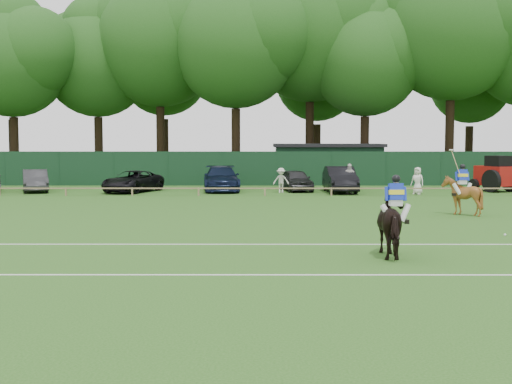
{
  "coord_description": "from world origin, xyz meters",
  "views": [
    {
      "loc": [
        0.57,
        -23.01,
        3.43
      ],
      "look_at": [
        0.5,
        3.0,
        1.4
      ],
      "focal_mm": 48.0,
      "sensor_mm": 36.0,
      "label": 1
    }
  ],
  "objects_px": {
    "spectator_mid": "(349,178)",
    "horse_dark": "(395,225)",
    "utility_shed": "(328,163)",
    "suv_black": "(133,181)",
    "polo_ball": "(505,235)",
    "horse_chestnut": "(462,196)",
    "spectator_left": "(281,180)",
    "sedan_navy": "(221,179)",
    "tractor": "(495,175)",
    "estate_black": "(340,179)",
    "sedan_grey": "(35,181)",
    "hatch_grey": "(296,180)",
    "spectator_right": "(417,181)"
  },
  "relations": [
    {
      "from": "horse_chestnut",
      "to": "horse_dark",
      "type": "bearing_deg",
      "value": 60.74
    },
    {
      "from": "horse_chestnut",
      "to": "spectator_left",
      "type": "relative_size",
      "value": 1.11
    },
    {
      "from": "horse_dark",
      "to": "utility_shed",
      "type": "relative_size",
      "value": 0.26
    },
    {
      "from": "polo_ball",
      "to": "utility_shed",
      "type": "distance_m",
      "value": 29.28
    },
    {
      "from": "sedan_grey",
      "to": "spectator_left",
      "type": "height_order",
      "value": "spectator_left"
    },
    {
      "from": "utility_shed",
      "to": "horse_chestnut",
      "type": "bearing_deg",
      "value": -80.48
    },
    {
      "from": "suv_black",
      "to": "polo_ball",
      "type": "bearing_deg",
      "value": -29.83
    },
    {
      "from": "horse_dark",
      "to": "spectator_mid",
      "type": "xyz_separation_m",
      "value": [
        1.78,
        23.39,
        -0.0
      ]
    },
    {
      "from": "spectator_left",
      "to": "spectator_right",
      "type": "xyz_separation_m",
      "value": [
        8.39,
        -1.22,
        0.05
      ]
    },
    {
      "from": "hatch_grey",
      "to": "sedan_navy",
      "type": "bearing_deg",
      "value": 170.02
    },
    {
      "from": "utility_shed",
      "to": "tractor",
      "type": "relative_size",
      "value": 2.55
    },
    {
      "from": "hatch_grey",
      "to": "polo_ball",
      "type": "bearing_deg",
      "value": -83.74
    },
    {
      "from": "estate_black",
      "to": "tractor",
      "type": "xyz_separation_m",
      "value": [
        10.14,
        0.58,
        0.28
      ]
    },
    {
      "from": "suv_black",
      "to": "tractor",
      "type": "height_order",
      "value": "tractor"
    },
    {
      "from": "suv_black",
      "to": "utility_shed",
      "type": "xyz_separation_m",
      "value": [
        13.49,
        9.12,
        0.85
      ]
    },
    {
      "from": "spectator_right",
      "to": "utility_shed",
      "type": "relative_size",
      "value": 0.2
    },
    {
      "from": "suv_black",
      "to": "sedan_navy",
      "type": "xyz_separation_m",
      "value": [
        5.67,
        0.94,
        0.13
      ]
    },
    {
      "from": "sedan_navy",
      "to": "spectator_left",
      "type": "height_order",
      "value": "sedan_navy"
    },
    {
      "from": "hatch_grey",
      "to": "spectator_right",
      "type": "height_order",
      "value": "spectator_right"
    },
    {
      "from": "sedan_navy",
      "to": "polo_ball",
      "type": "bearing_deg",
      "value": -66.94
    },
    {
      "from": "horse_chestnut",
      "to": "sedan_navy",
      "type": "distance_m",
      "value": 18.32
    },
    {
      "from": "sedan_navy",
      "to": "spectator_mid",
      "type": "height_order",
      "value": "spectator_mid"
    },
    {
      "from": "horse_dark",
      "to": "sedan_navy",
      "type": "height_order",
      "value": "horse_dark"
    },
    {
      "from": "estate_black",
      "to": "spectator_left",
      "type": "distance_m",
      "value": 3.83
    },
    {
      "from": "spectator_left",
      "to": "polo_ball",
      "type": "distance_m",
      "value": 20.76
    },
    {
      "from": "suv_black",
      "to": "spectator_left",
      "type": "xyz_separation_m",
      "value": [
        9.55,
        -0.5,
        0.1
      ]
    },
    {
      "from": "suv_black",
      "to": "sedan_navy",
      "type": "height_order",
      "value": "sedan_navy"
    },
    {
      "from": "suv_black",
      "to": "hatch_grey",
      "type": "bearing_deg",
      "value": 25.29
    },
    {
      "from": "spectator_mid",
      "to": "sedan_navy",
      "type": "bearing_deg",
      "value": 177.88
    },
    {
      "from": "horse_dark",
      "to": "suv_black",
      "type": "xyz_separation_m",
      "value": [
        -12.07,
        24.14,
        -0.25
      ]
    },
    {
      "from": "horse_dark",
      "to": "estate_black",
      "type": "bearing_deg",
      "value": -95.46
    },
    {
      "from": "suv_black",
      "to": "estate_black",
      "type": "relative_size",
      "value": 0.99
    },
    {
      "from": "suv_black",
      "to": "spectator_mid",
      "type": "height_order",
      "value": "spectator_mid"
    },
    {
      "from": "sedan_grey",
      "to": "estate_black",
      "type": "bearing_deg",
      "value": -21.05
    },
    {
      "from": "estate_black",
      "to": "spectator_mid",
      "type": "distance_m",
      "value": 0.82
    },
    {
      "from": "spectator_mid",
      "to": "utility_shed",
      "type": "xyz_separation_m",
      "value": [
        -0.35,
        9.87,
        0.61
      ]
    },
    {
      "from": "tractor",
      "to": "spectator_left",
      "type": "bearing_deg",
      "value": 159.02
    },
    {
      "from": "sedan_grey",
      "to": "polo_ball",
      "type": "relative_size",
      "value": 48.24
    },
    {
      "from": "sedan_navy",
      "to": "hatch_grey",
      "type": "xyz_separation_m",
      "value": [
        4.91,
        0.03,
        -0.1
      ]
    },
    {
      "from": "utility_shed",
      "to": "tractor",
      "type": "xyz_separation_m",
      "value": [
        10.0,
        -8.64,
        -0.43
      ]
    },
    {
      "from": "spectator_mid",
      "to": "hatch_grey",
      "type": "bearing_deg",
      "value": 161.77
    },
    {
      "from": "spectator_mid",
      "to": "horse_dark",
      "type": "bearing_deg",
      "value": -84.74
    },
    {
      "from": "horse_chestnut",
      "to": "tractor",
      "type": "relative_size",
      "value": 0.53
    },
    {
      "from": "horse_chestnut",
      "to": "spectator_right",
      "type": "height_order",
      "value": "horse_chestnut"
    },
    {
      "from": "horse_dark",
      "to": "suv_black",
      "type": "relative_size",
      "value": 0.45
    },
    {
      "from": "spectator_mid",
      "to": "suv_black",
      "type": "bearing_deg",
      "value": -173.52
    },
    {
      "from": "sedan_navy",
      "to": "estate_black",
      "type": "relative_size",
      "value": 1.12
    },
    {
      "from": "spectator_left",
      "to": "tractor",
      "type": "height_order",
      "value": "tractor"
    },
    {
      "from": "suv_black",
      "to": "hatch_grey",
      "type": "height_order",
      "value": "hatch_grey"
    },
    {
      "from": "suv_black",
      "to": "polo_ball",
      "type": "relative_size",
      "value": 54.86
    }
  ]
}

